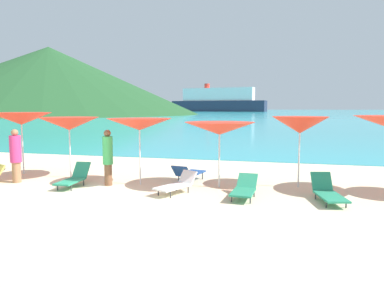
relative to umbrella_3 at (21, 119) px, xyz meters
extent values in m
cube|color=beige|center=(3.65, 6.88, -2.25)|extent=(50.00, 100.00, 0.30)
cube|color=#2DADBC|center=(3.65, 225.20, -2.09)|extent=(650.00, 440.00, 0.02)
cone|color=#235128|center=(-74.85, 104.76, 10.35)|extent=(111.55, 111.55, 24.92)
cylinder|color=silver|center=(0.00, 0.00, -0.99)|extent=(0.05, 0.05, 2.22)
cone|color=red|center=(0.00, 0.00, 0.00)|extent=(2.33, 2.33, 0.46)
sphere|color=silver|center=(0.00, 0.00, 0.15)|extent=(0.07, 0.07, 0.07)
cylinder|color=silver|center=(2.15, -0.18, -1.07)|extent=(0.05, 0.05, 2.06)
cone|color=red|center=(2.15, -0.18, -0.15)|extent=(2.27, 2.27, 0.46)
sphere|color=silver|center=(2.15, -0.18, -0.01)|extent=(0.07, 0.07, 0.07)
cylinder|color=silver|center=(5.05, -0.65, -1.07)|extent=(0.04, 0.04, 2.08)
cone|color=red|center=(5.05, -0.65, -0.12)|extent=(2.13, 2.13, 0.38)
sphere|color=silver|center=(5.05, -0.65, 0.00)|extent=(0.07, 0.07, 0.07)
cylinder|color=silver|center=(7.63, -0.42, -1.12)|extent=(0.05, 0.05, 1.97)
cone|color=red|center=(7.63, -0.42, -0.23)|extent=(2.44, 2.44, 0.39)
sphere|color=silver|center=(7.63, -0.42, -0.10)|extent=(0.07, 0.07, 0.07)
cylinder|color=silver|center=(10.07, 0.18, -1.05)|extent=(0.05, 0.05, 2.11)
cone|color=red|center=(10.07, 0.18, -0.12)|extent=(1.88, 1.88, 0.53)
sphere|color=silver|center=(10.07, 0.18, 0.04)|extent=(0.07, 0.07, 0.07)
cube|color=#268C66|center=(10.81, -1.62, -1.91)|extent=(0.83, 1.30, 0.05)
cube|color=#268C66|center=(10.65, -0.90, -1.66)|extent=(0.61, 0.45, 0.51)
cylinder|color=#333338|center=(10.65, -2.05, -2.02)|extent=(0.04, 0.04, 0.17)
cylinder|color=#333338|center=(11.13, -1.94, -2.02)|extent=(0.04, 0.04, 0.17)
cylinder|color=#333338|center=(10.47, -1.23, -2.02)|extent=(0.04, 0.04, 0.17)
cylinder|color=#333338|center=(10.95, -1.12, -2.02)|extent=(0.04, 0.04, 0.17)
cube|color=#268C66|center=(8.53, -1.78, -1.89)|extent=(0.65, 1.07, 0.05)
cube|color=#268C66|center=(8.57, -1.02, -1.73)|extent=(0.59, 0.54, 0.38)
cylinder|color=#333338|center=(8.26, -2.08, -2.01)|extent=(0.04, 0.04, 0.19)
cylinder|color=#333338|center=(8.76, -2.11, -2.01)|extent=(0.04, 0.04, 0.19)
cylinder|color=#333338|center=(8.30, -1.35, -2.01)|extent=(0.04, 0.04, 0.19)
cylinder|color=#333338|center=(8.80, -1.38, -2.01)|extent=(0.04, 0.04, 0.19)
cube|color=#268C66|center=(3.12, -1.70, -1.89)|extent=(0.60, 1.14, 0.05)
cube|color=#268C66|center=(3.08, -0.97, -1.65)|extent=(0.53, 0.43, 0.50)
cylinder|color=#333338|center=(2.91, -2.06, -2.01)|extent=(0.04, 0.04, 0.19)
cylinder|color=#333338|center=(3.37, -2.03, -2.01)|extent=(0.04, 0.04, 0.19)
cylinder|color=#333338|center=(2.87, -1.28, -2.01)|extent=(0.04, 0.04, 0.19)
cylinder|color=#333338|center=(3.32, -1.26, -2.01)|extent=(0.04, 0.04, 0.19)
cube|color=#1E478C|center=(6.52, 0.35, -1.84)|extent=(0.83, 1.28, 0.05)
cube|color=#1E478C|center=(6.37, -0.38, -1.66)|extent=(0.63, 0.47, 0.40)
cylinder|color=#333338|center=(6.85, 0.66, -1.99)|extent=(0.04, 0.04, 0.24)
cylinder|color=#333338|center=(6.35, 0.76, -1.99)|extent=(0.04, 0.04, 0.24)
cylinder|color=#333338|center=(6.68, -0.15, -1.99)|extent=(0.04, 0.04, 0.24)
cylinder|color=#333338|center=(6.18, -0.04, -1.99)|extent=(0.04, 0.04, 0.24)
cube|color=white|center=(6.48, -1.68, -1.88)|extent=(0.97, 1.24, 0.05)
cube|color=white|center=(6.77, -1.06, -1.70)|extent=(0.61, 0.51, 0.39)
cylinder|color=#333338|center=(6.12, -1.90, -2.01)|extent=(0.04, 0.04, 0.20)
cylinder|color=#333338|center=(6.55, -2.09, -2.01)|extent=(0.04, 0.04, 0.20)
cylinder|color=#333338|center=(6.44, -1.19, -2.01)|extent=(0.04, 0.04, 0.20)
cylinder|color=#333338|center=(6.87, -1.39, -2.01)|extent=(0.04, 0.04, 0.20)
cylinder|color=brown|center=(4.09, -1.04, -1.76)|extent=(0.24, 0.24, 0.69)
cylinder|color=#3FB259|center=(4.09, -1.04, -0.96)|extent=(0.32, 0.32, 0.90)
sphere|color=brown|center=(4.09, -1.04, -0.40)|extent=(0.23, 0.23, 0.23)
cylinder|color=#A3704C|center=(0.88, -1.39, -1.76)|extent=(0.27, 0.27, 0.69)
cylinder|color=#D83372|center=(0.88, -1.39, -0.96)|extent=(0.37, 0.37, 0.90)
sphere|color=#A3704C|center=(0.88, -1.39, -0.41)|extent=(0.22, 0.22, 0.22)
cube|color=#262D47|center=(-30.94, 216.94, 1.36)|extent=(62.82, 18.38, 6.89)
cube|color=white|center=(-30.94, 216.94, 8.92)|extent=(47.21, 14.46, 8.24)
cylinder|color=red|center=(-38.62, 218.04, 14.55)|extent=(3.38, 3.38, 3.00)
camera|label=1|loc=(9.51, -11.30, 0.41)|focal=33.01mm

